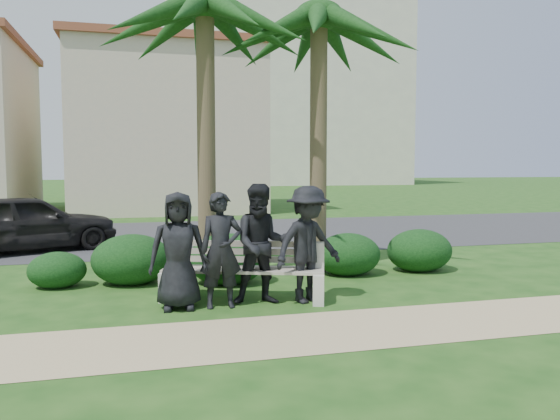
% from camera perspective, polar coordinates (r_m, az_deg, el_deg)
% --- Properties ---
extents(ground, '(160.00, 160.00, 0.00)m').
position_cam_1_polar(ground, '(8.53, 1.74, -8.98)').
color(ground, '#1A4513').
rests_on(ground, ground).
extents(footpath, '(30.00, 1.60, 0.01)m').
position_cam_1_polar(footpath, '(6.88, 6.09, -12.33)').
color(footpath, tan).
rests_on(footpath, ground).
extents(asphalt_street, '(160.00, 8.00, 0.01)m').
position_cam_1_polar(asphalt_street, '(16.25, -6.28, -2.52)').
color(asphalt_street, '#2D2D30').
rests_on(asphalt_street, ground).
extents(stucco_bldg_right, '(8.40, 8.40, 7.30)m').
position_cam_1_polar(stucco_bldg_right, '(26.04, -11.82, 8.15)').
color(stucco_bldg_right, beige).
rests_on(stucco_bldg_right, ground).
extents(hotel_tower, '(26.00, 18.00, 37.30)m').
position_cam_1_polar(hotel_tower, '(66.03, -0.15, 14.52)').
color(hotel_tower, '#F3E7CB').
rests_on(hotel_tower, ground).
extents(park_bench, '(2.59, 1.31, 0.84)m').
position_cam_1_polar(park_bench, '(8.22, -3.96, -6.78)').
color(park_bench, '#A99F8E').
rests_on(park_bench, ground).
extents(man_a, '(0.84, 0.58, 1.65)m').
position_cam_1_polar(man_a, '(7.76, -10.59, -4.20)').
color(man_a, black).
rests_on(man_a, ground).
extents(man_b, '(0.60, 0.40, 1.64)m').
position_cam_1_polar(man_b, '(7.75, -6.18, -4.19)').
color(man_b, black).
rests_on(man_b, ground).
extents(man_c, '(0.92, 0.75, 1.75)m').
position_cam_1_polar(man_c, '(7.92, -1.90, -3.58)').
color(man_c, black).
rests_on(man_c, ground).
extents(man_d, '(1.26, 0.96, 1.72)m').
position_cam_1_polar(man_d, '(8.02, 2.94, -3.60)').
color(man_d, black).
rests_on(man_d, ground).
extents(hedge_a, '(0.94, 0.77, 0.61)m').
position_cam_1_polar(hedge_a, '(9.79, -22.27, -5.73)').
color(hedge_a, black).
rests_on(hedge_a, ground).
extents(hedge_b, '(1.34, 1.11, 0.88)m').
position_cam_1_polar(hedge_b, '(9.67, -15.24, -4.87)').
color(hedge_b, black).
rests_on(hedge_b, ground).
extents(hedge_c, '(1.36, 1.12, 0.89)m').
position_cam_1_polar(hedge_c, '(9.40, -5.51, -4.97)').
color(hedge_c, black).
rests_on(hedge_c, ground).
extents(hedge_e, '(1.22, 1.01, 0.80)m').
position_cam_1_polar(hedge_e, '(10.19, 7.12, -4.50)').
color(hedge_e, black).
rests_on(hedge_e, ground).
extents(hedge_f, '(1.27, 1.05, 0.83)m').
position_cam_1_polar(hedge_f, '(10.82, 14.37, -3.99)').
color(hedge_f, black).
rests_on(hedge_f, ground).
extents(palm_left, '(3.00, 3.00, 5.69)m').
position_cam_1_polar(palm_left, '(10.06, -7.86, 20.21)').
color(palm_left, brown).
rests_on(palm_left, ground).
extents(palm_right, '(3.00, 3.00, 5.68)m').
position_cam_1_polar(palm_right, '(10.67, 4.10, 19.25)').
color(palm_right, brown).
rests_on(palm_right, ground).
extents(car_a, '(4.31, 2.99, 1.36)m').
position_cam_1_polar(car_a, '(14.11, -24.91, -1.21)').
color(car_a, black).
rests_on(car_a, ground).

